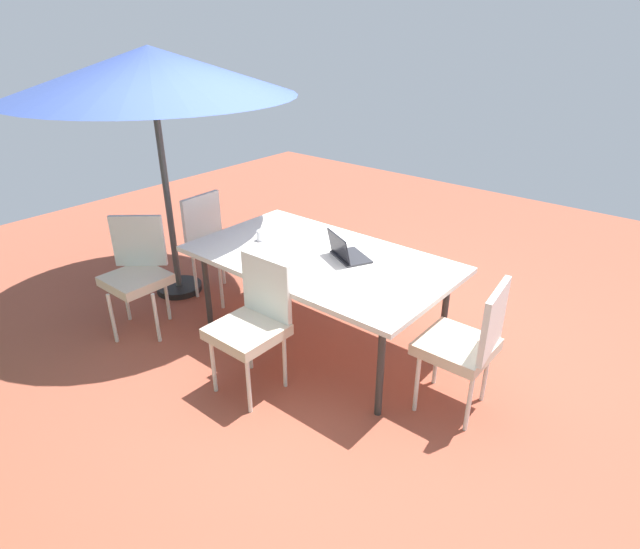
% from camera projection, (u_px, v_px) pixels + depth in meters
% --- Properties ---
extents(ground_plane, '(10.00, 10.00, 0.02)m').
position_uv_depth(ground_plane, '(320.00, 341.00, 4.40)').
color(ground_plane, '#9E4C38').
extents(dining_table, '(2.07, 1.19, 0.78)m').
position_uv_depth(dining_table, '(320.00, 262.00, 4.07)').
color(dining_table, silver).
rests_on(dining_table, ground_plane).
extents(patio_umbrella, '(2.45, 2.45, 2.26)m').
position_uv_depth(patio_umbrella, '(151.00, 72.00, 4.31)').
color(patio_umbrella, '#4C4C4C').
rests_on(patio_umbrella, ground_plane).
extents(chair_west, '(0.49, 0.48, 0.98)m').
position_uv_depth(chair_west, '(467.00, 341.00, 3.39)').
color(chair_west, beige).
rests_on(chair_west, ground_plane).
extents(chair_east, '(0.47, 0.46, 0.98)m').
position_uv_depth(chair_east, '(215.00, 242.00, 4.91)').
color(chair_east, beige).
rests_on(chair_east, ground_plane).
extents(chair_northeast, '(0.58, 0.59, 0.98)m').
position_uv_depth(chair_northeast, '(137.00, 270.00, 4.36)').
color(chair_northeast, beige).
rests_on(chair_northeast, ground_plane).
extents(chair_north, '(0.46, 0.46, 0.98)m').
position_uv_depth(chair_north, '(253.00, 320.00, 3.63)').
color(chair_north, beige).
rests_on(chair_north, ground_plane).
extents(laptop, '(0.40, 0.36, 0.21)m').
position_uv_depth(laptop, '(347.00, 253.00, 4.00)').
color(laptop, '#2D2D33').
rests_on(laptop, dining_table).
extents(cup, '(0.08, 0.08, 0.09)m').
position_uv_depth(cup, '(262.00, 235.00, 4.33)').
color(cup, white).
rests_on(cup, dining_table).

